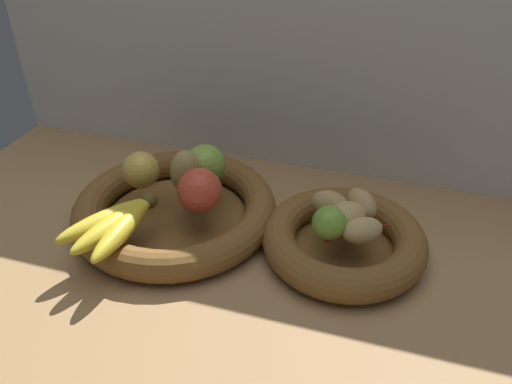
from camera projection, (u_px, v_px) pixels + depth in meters
ground_plane at (266, 250)px, 92.93cm from camera, size 140.00×90.00×3.00cm
back_wall at (309, 44)px, 100.47cm from camera, size 140.00×3.00×55.00cm
fruit_bowl_left at (175, 209)px, 96.49cm from camera, size 38.45×38.45×5.78cm
fruit_bowl_right at (344, 240)px, 88.66cm from camera, size 28.68×28.68×5.78cm
apple_green_back at (205, 165)px, 96.38cm from camera, size 7.86×7.86×7.86cm
apple_golden_left at (141, 170)px, 95.62cm from camera, size 7.03×7.03×7.03cm
apple_red_right at (200, 190)px, 89.07cm from camera, size 7.96×7.96×7.96cm
pear_brown at (186, 172)px, 93.33cm from camera, size 6.86×6.91×8.72cm
banana_bunch_front at (115, 224)px, 84.89cm from camera, size 12.08×19.05×3.36cm
potato_small at (362, 230)px, 82.68cm from camera, size 8.29×7.65×4.25cm
potato_oblong at (330, 204)px, 88.54cm from camera, size 7.66×5.91×4.62cm
potato_large at (347, 216)px, 85.66cm from camera, size 8.92×8.74×4.61cm
potato_back at (361, 204)px, 88.41cm from camera, size 7.97×8.66×4.77cm
lime_near at (329, 223)px, 83.05cm from camera, size 5.79×5.79×5.79cm
chili_pepper at (358, 230)px, 84.24cm from camera, size 11.29×8.39×2.32cm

